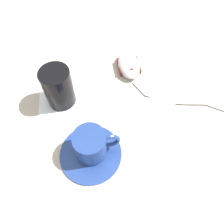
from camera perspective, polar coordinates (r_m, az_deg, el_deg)
name	(u,v)px	position (r m, az deg, el deg)	size (l,w,h in m)	color
ground_plane	(100,113)	(0.60, -3.06, -3.33)	(3.00, 3.00, 0.00)	#B2A899
saucer	(91,153)	(0.55, -5.59, -13.67)	(0.15, 0.15, 0.01)	navy
coffee_cup	(91,144)	(0.51, -5.39, -11.43)	(0.08, 0.11, 0.07)	navy
computer_mouse	(129,65)	(0.69, 4.41, 9.16)	(0.12, 0.08, 0.04)	silver
mouse_cable	(195,104)	(0.66, 20.88, -1.00)	(0.20, 0.33, 0.00)	black
napkin_under_glass	(61,100)	(0.64, -13.18, -0.12)	(0.12, 0.12, 0.00)	white
drinking_glass	(58,87)	(0.59, -13.86, 3.22)	(0.08, 0.08, 0.12)	black
napkin_spare	(159,113)	(0.62, 12.24, -3.31)	(0.11, 0.11, 0.00)	white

